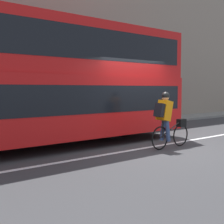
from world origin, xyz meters
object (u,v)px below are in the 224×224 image
Objects in this scene: bus at (11,77)px; trash_bin at (157,109)px; cyclist_on_bike at (167,118)px; street_sign_post at (100,95)px.

trash_bin is (8.54, 2.73, -1.31)m from bus.
cyclist_on_bike is (3.41, -2.31, -1.11)m from bus.
bus is 6.93× the size of cyclist_on_bike.
street_sign_post is at bearing 73.41° from cyclist_on_bike.
bus reaches higher than street_sign_post.
bus is at bearing 145.85° from cyclist_on_bike.
bus reaches higher than trash_bin.
street_sign_post is (4.91, 2.72, -0.57)m from bus.
cyclist_on_bike is 5.28m from street_sign_post.
bus is 5.64m from street_sign_post.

